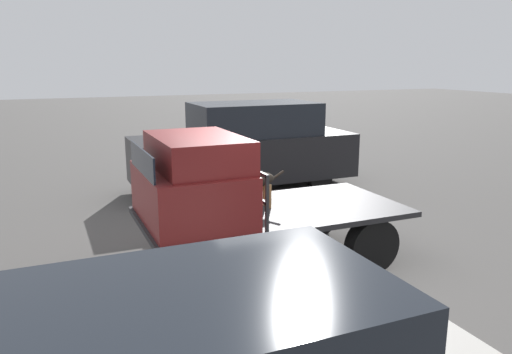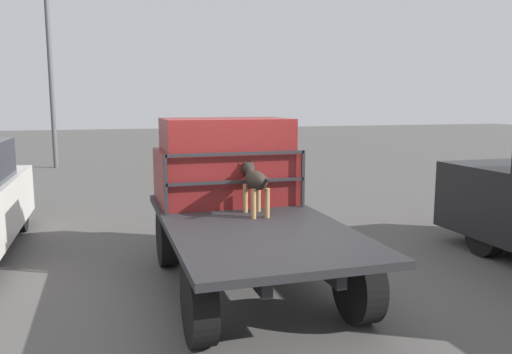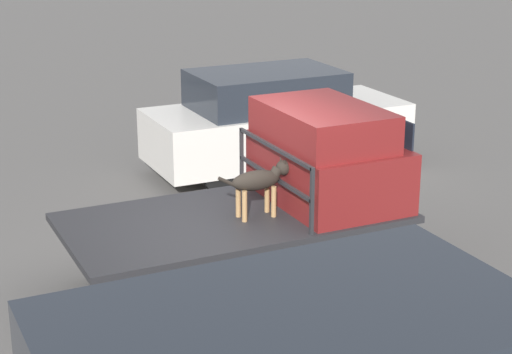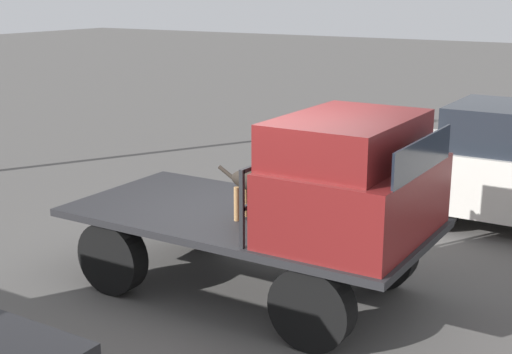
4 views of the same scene
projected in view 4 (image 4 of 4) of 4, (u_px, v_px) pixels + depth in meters
ground_plane at (248, 289)px, 7.91m from camera, size 80.00×80.00×0.00m
flatbed_truck at (248, 236)px, 7.75m from camera, size 3.92×1.98×0.87m
truck_cab at (353, 180)px, 6.93m from camera, size 1.33×1.86×1.17m
truck_headboard at (290, 175)px, 7.30m from camera, size 0.04×1.86×0.76m
dog at (261, 183)px, 7.31m from camera, size 0.94×0.23×0.67m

